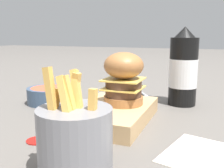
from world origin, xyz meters
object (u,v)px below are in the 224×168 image
object	(u,v)px
serving_board	(112,113)
burger	(122,78)
spoon	(145,95)
side_bowl	(49,95)
ketchup_bottle	(183,70)
fries_basket	(75,138)

from	to	relation	value
serving_board	burger	xyz separation A→B (m)	(-0.02, 0.01, 0.08)
spoon	side_bowl	bearing A→B (deg)	-87.28
ketchup_bottle	spoon	distance (m)	0.16
side_bowl	spoon	world-z (taller)	side_bowl
spoon	serving_board	bearing A→B (deg)	-36.12
fries_basket	spoon	distance (m)	0.48
spoon	ketchup_bottle	bearing A→B (deg)	33.86
spoon	fries_basket	bearing A→B (deg)	-31.23
ketchup_bottle	fries_basket	size ratio (longest dim) A/B	1.41
serving_board	side_bowl	world-z (taller)	side_bowl
fries_basket	spoon	bearing A→B (deg)	-178.00
serving_board	side_bowl	xyz separation A→B (m)	(-0.08, -0.23, 0.01)
ketchup_bottle	fries_basket	world-z (taller)	ketchup_bottle
burger	spoon	world-z (taller)	burger
ketchup_bottle	side_bowl	distance (m)	0.38
side_bowl	fries_basket	bearing A→B (deg)	40.12
burger	side_bowl	size ratio (longest dim) A/B	1.00
ketchup_bottle	side_bowl	bearing A→B (deg)	-70.91
serving_board	ketchup_bottle	xyz separation A→B (m)	(-0.20, 0.13, 0.08)
burger	fries_basket	bearing A→B (deg)	3.60
serving_board	spoon	bearing A→B (deg)	177.10
serving_board	fries_basket	world-z (taller)	fries_basket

